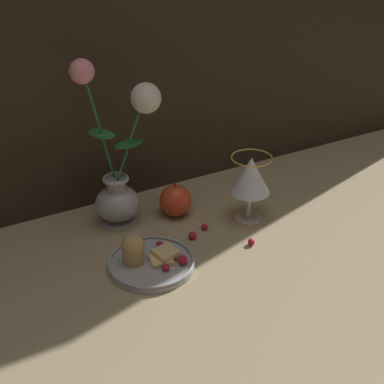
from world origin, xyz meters
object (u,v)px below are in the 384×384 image
Objects in this scene: wine_glass at (251,177)px; apple_beside_vase at (176,200)px; vase at (120,171)px; plate_with_pastries at (148,259)px.

wine_glass is 0.18m from apple_beside_vase.
vase reaches higher than wine_glass.
plate_with_pastries is 2.00× the size of apple_beside_vase.
wine_glass is at bearing 11.00° from plate_with_pastries.
apple_beside_vase is at bearing -14.61° from vase.
apple_beside_vase is (-0.13, 0.09, -0.07)m from wine_glass.
apple_beside_vase is at bearing 145.54° from wine_glass.
wine_glass is 1.78× the size of apple_beside_vase.
plate_with_pastries is at bearing -169.00° from wine_glass.
plate_with_pastries is 0.20m from apple_beside_vase.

